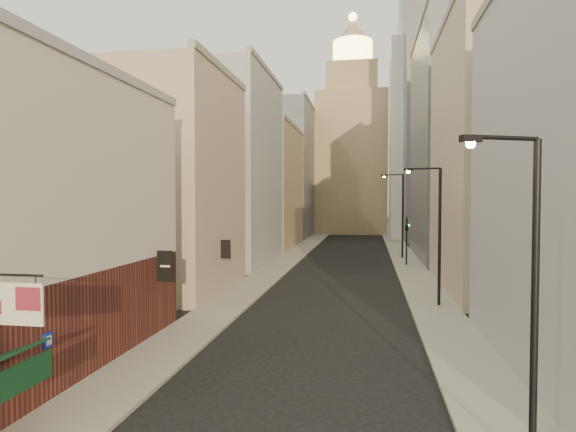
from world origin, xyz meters
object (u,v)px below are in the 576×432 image
object	(u,v)px
clock_tower	(352,147)
streetlamp_far	(400,210)
streetlamp_mid	(436,228)
streetlamp_near	(528,284)
white_tower	(414,131)
traffic_light_right	(407,230)

from	to	relation	value
clock_tower	streetlamp_far	world-z (taller)	clock_tower
streetlamp_mid	streetlamp_near	bearing A→B (deg)	-84.07
white_tower	streetlamp_mid	bearing A→B (deg)	-93.54
streetlamp_far	traffic_light_right	distance (m)	6.67
streetlamp_mid	streetlamp_far	bearing A→B (deg)	98.33
white_tower	streetlamp_mid	world-z (taller)	white_tower
streetlamp_mid	traffic_light_right	xyz separation A→B (m)	(-0.37, 18.72, -1.33)
clock_tower	traffic_light_right	world-z (taller)	clock_tower
clock_tower	streetlamp_mid	xyz separation A→B (m)	(7.63, -68.51, -12.58)
streetlamp_near	streetlamp_far	xyz separation A→B (m)	(-0.24, 44.05, 0.80)
streetlamp_far	traffic_light_right	bearing A→B (deg)	-76.30
white_tower	streetlamp_far	world-z (taller)	white_tower
clock_tower	white_tower	distance (m)	17.83
streetlamp_mid	streetlamp_far	distance (m)	25.13
clock_tower	streetlamp_near	size ratio (longest dim) A/B	5.37
clock_tower	streetlamp_mid	bearing A→B (deg)	-83.65
clock_tower	streetlamp_far	xyz separation A→B (m)	(7.03, -43.38, -12.07)
clock_tower	streetlamp_far	bearing A→B (deg)	-80.79
streetlamp_near	streetlamp_mid	xyz separation A→B (m)	(0.35, 18.93, 0.28)
white_tower	streetlamp_mid	xyz separation A→B (m)	(-3.37, -54.51, -13.55)
clock_tower	white_tower	world-z (taller)	clock_tower
streetlamp_near	streetlamp_mid	bearing A→B (deg)	65.80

